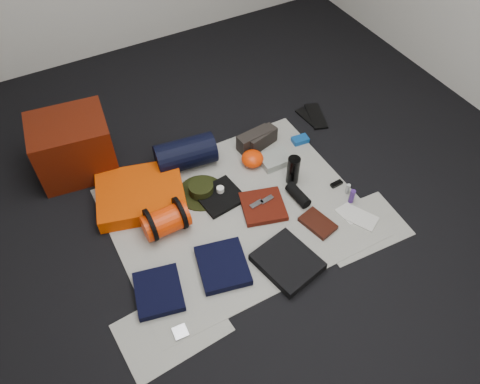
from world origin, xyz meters
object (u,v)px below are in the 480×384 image
red_cabinet (73,146)px  paperback_book (318,223)px  sleeping_pad (141,194)px  water_bottle (293,170)px  compact_camera (287,161)px  navy_duffel (186,154)px  stuff_sack (166,221)px

red_cabinet → paperback_book: size_ratio=2.29×
paperback_book → sleeping_pad: bearing=127.2°
water_bottle → compact_camera: water_bottle is taller
red_cabinet → sleeping_pad: size_ratio=0.90×
navy_duffel → red_cabinet: bearing=160.8°
sleeping_pad → stuff_sack: size_ratio=1.97×
compact_camera → water_bottle: bearing=-94.5°
water_bottle → compact_camera: 0.20m
navy_duffel → water_bottle: size_ratio=1.93×
red_cabinet → water_bottle: 1.53m
sleeping_pad → navy_duffel: size_ratio=1.35×
sleeping_pad → water_bottle: water_bottle is taller
navy_duffel → paperback_book: navy_duffel is taller
red_cabinet → paperback_book: red_cabinet is taller
navy_duffel → stuff_sack: bearing=-119.4°
stuff_sack → paperback_book: 0.98m
navy_duffel → compact_camera: bearing=-19.9°
red_cabinet → stuff_sack: (0.33, -0.81, -0.12)m
navy_duffel → compact_camera: (0.65, -0.34, -0.09)m
red_cabinet → sleeping_pad: bearing=-53.3°
compact_camera → paperback_book: 0.58m
water_bottle → paperback_book: 0.42m
sleeping_pad → navy_duffel: 0.44m
sleeping_pad → compact_camera: sleeping_pad is taller
red_cabinet → sleeping_pad: red_cabinet is taller
red_cabinet → water_bottle: bearing=-26.3°
stuff_sack → compact_camera: stuff_sack is taller
sleeping_pad → water_bottle: (0.99, -0.35, 0.06)m
water_bottle → navy_duffel: bearing=139.4°
stuff_sack → navy_duffel: bearing=53.2°
sleeping_pad → paperback_book: size_ratio=2.55×
water_bottle → stuff_sack: bearing=178.1°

